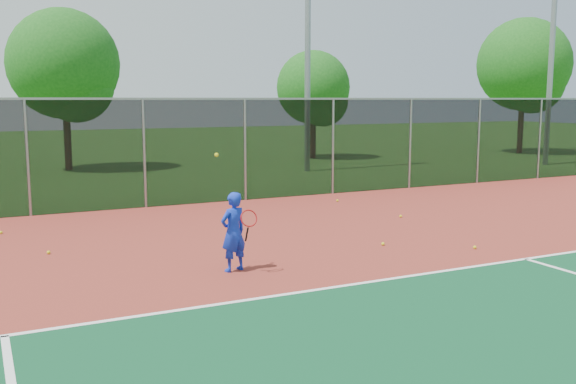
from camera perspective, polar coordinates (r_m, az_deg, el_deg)
name	(u,v)px	position (r m, az deg, el deg)	size (l,w,h in m)	color
court_apron	(482,288)	(10.88, 16.84, -8.13)	(30.00, 20.00, 0.02)	maroon
fence_back	(245,148)	(19.06, -3.84, 3.89)	(30.00, 0.06, 3.03)	black
tennis_player	(233,232)	(11.23, -4.87, -3.53)	(0.60, 0.65, 2.08)	#142FBF
practice_ball_0	(383,244)	(13.39, 8.44, -4.58)	(0.07, 0.07, 0.07)	yellow
practice_ball_1	(475,247)	(13.48, 16.27, -4.74)	(0.07, 0.07, 0.07)	yellow
practice_ball_2	(49,252)	(13.37, -20.51, -5.05)	(0.07, 0.07, 0.07)	yellow
practice_ball_3	(1,232)	(15.73, -24.15, -3.30)	(0.07, 0.07, 0.07)	yellow
practice_ball_4	(337,200)	(18.90, 4.41, -0.76)	(0.07, 0.07, 0.07)	yellow
practice_ball_6	(401,216)	(16.58, 9.98, -2.13)	(0.07, 0.07, 0.07)	yellow
floodlight_n	(308,6)	(27.14, 1.78, 16.18)	(0.90, 0.40, 11.95)	gray
floodlight_ne	(554,15)	(32.06, 22.55, 14.35)	(0.90, 0.40, 11.95)	gray
tree_back_left	(67,69)	(28.80, -19.07, 10.28)	(4.61, 4.61, 6.77)	#361F13
tree_back_mid	(316,91)	(32.70, 2.46, 8.97)	(3.70, 3.70, 5.44)	#361F13
tree_back_right	(526,69)	(38.09, 20.39, 10.23)	(5.05, 5.05, 7.41)	#361F13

